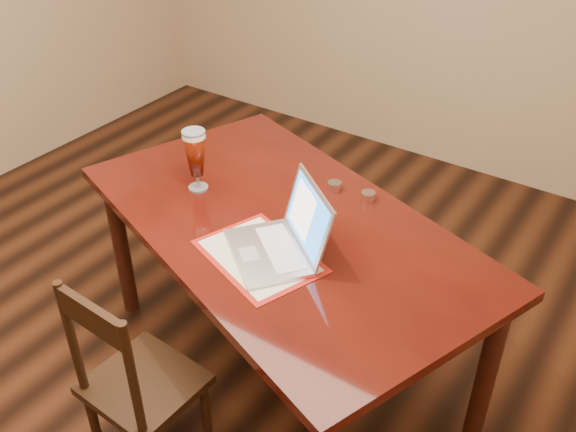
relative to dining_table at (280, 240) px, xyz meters
The scene contains 3 objects.
ground 0.85m from the dining_table, 147.81° to the right, with size 5.00×5.00×0.00m, color black.
dining_table is the anchor object (origin of this frame).
dining_chair 0.78m from the dining_table, 102.77° to the right, with size 0.41×0.39×0.92m.
Camera 1 is at (1.58, -1.48, 2.29)m, focal length 40.00 mm.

